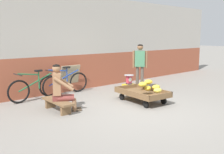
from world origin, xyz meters
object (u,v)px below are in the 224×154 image
object	(u,v)px
weighing_scale	(129,79)
bicycle_near_left	(36,88)
banana_cart	(142,93)
plastic_crate	(129,89)
customer_adult	(140,62)
sign_board	(70,78)
vendor_seated	(61,88)
low_bench	(58,103)
bicycle_far_left	(64,83)

from	to	relation	value
weighing_scale	bicycle_near_left	bearing A→B (deg)	155.84
banana_cart	bicycle_near_left	world-z (taller)	bicycle_near_left
plastic_crate	customer_adult	size ratio (longest dim) A/B	0.24
banana_cart	sign_board	distance (m)	2.59
banana_cart	vendor_seated	world-z (taller)	vendor_seated
low_bench	customer_adult	world-z (taller)	customer_adult
banana_cart	low_bench	distance (m)	2.31
bicycle_far_left	sign_board	world-z (taller)	sign_board
bicycle_near_left	customer_adult	bearing A→B (deg)	-18.57
bicycle_far_left	sign_board	xyz separation A→B (m)	(0.32, 0.19, 0.08)
sign_board	customer_adult	size ratio (longest dim) A/B	0.57
vendor_seated	weighing_scale	size ratio (longest dim) A/B	3.80
weighing_scale	customer_adult	world-z (taller)	customer_adult
weighing_scale	sign_board	distance (m)	1.93
vendor_seated	customer_adult	world-z (taller)	customer_adult
weighing_scale	customer_adult	distance (m)	0.78
weighing_scale	sign_board	bearing A→B (deg)	129.91
vendor_seated	weighing_scale	bearing A→B (deg)	5.66
banana_cart	customer_adult	distance (m)	1.69
plastic_crate	low_bench	bearing A→B (deg)	-175.44
bicycle_far_left	plastic_crate	bearing A→B (deg)	-39.67
weighing_scale	bicycle_far_left	size ratio (longest dim) A/B	0.18
plastic_crate	bicycle_far_left	size ratio (longest dim) A/B	0.22
weighing_scale	bicycle_far_left	bearing A→B (deg)	140.30
bicycle_far_left	bicycle_near_left	bearing A→B (deg)	-172.03
bicycle_near_left	bicycle_far_left	distance (m)	1.02
low_bench	bicycle_far_left	world-z (taller)	bicycle_far_left
plastic_crate	sign_board	bearing A→B (deg)	129.93
vendor_seated	bicycle_near_left	bearing A→B (deg)	88.64
banana_cart	low_bench	bearing A→B (deg)	160.32
low_bench	sign_board	bearing A→B (deg)	49.70
customer_adult	banana_cart	bearing A→B (deg)	-135.27
bicycle_near_left	weighing_scale	bearing A→B (deg)	-24.16
vendor_seated	customer_adult	size ratio (longest dim) A/B	0.75
plastic_crate	bicycle_far_left	distance (m)	2.03
low_bench	bicycle_far_left	bearing A→B (deg)	53.39
low_bench	customer_adult	bearing A→B (deg)	5.26
low_bench	vendor_seated	bearing A→B (deg)	-31.11
weighing_scale	bicycle_near_left	xyz separation A→B (m)	(-2.57, 1.15, -0.10)
customer_adult	sign_board	bearing A→B (deg)	142.81
banana_cart	bicycle_far_left	world-z (taller)	bicycle_far_left
banana_cart	bicycle_far_left	size ratio (longest dim) A/B	0.92
plastic_crate	bicycle_far_left	xyz separation A→B (m)	(-1.56, 1.29, 0.20)
vendor_seated	plastic_crate	world-z (taller)	vendor_seated
banana_cart	customer_adult	bearing A→B (deg)	44.73
banana_cart	customer_adult	size ratio (longest dim) A/B	1.00
bicycle_far_left	vendor_seated	bearing A→B (deg)	-123.92
banana_cart	weighing_scale	distance (m)	1.13
plastic_crate	banana_cart	bearing A→B (deg)	-116.48
low_bench	bicycle_far_left	xyz separation A→B (m)	(1.12, 1.50, 0.15)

